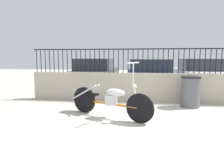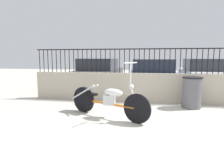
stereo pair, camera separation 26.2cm
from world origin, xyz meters
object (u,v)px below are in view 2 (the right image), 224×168
at_px(car_dark_grey, 100,73).
at_px(car_blue, 152,75).
at_px(car_white, 203,74).
at_px(motorcycle_orange, 104,100).
at_px(trash_bin, 192,92).

relative_size(car_dark_grey, car_blue, 0.99).
relative_size(car_dark_grey, car_white, 1.11).
relative_size(motorcycle_orange, car_white, 0.53).
bearing_deg(car_dark_grey, car_white, -88.39).
relative_size(motorcycle_orange, trash_bin, 2.36).
distance_m(motorcycle_orange, trash_bin, 2.66).
bearing_deg(car_white, car_blue, 103.65).
bearing_deg(motorcycle_orange, car_blue, 100.78).
height_order(trash_bin, car_dark_grey, car_dark_grey).
bearing_deg(car_white, trash_bin, 162.88).
xyz_separation_m(motorcycle_orange, car_blue, (1.19, 4.45, 0.27)).
height_order(trash_bin, car_blue, car_blue).
height_order(motorcycle_orange, trash_bin, motorcycle_orange).
height_order(motorcycle_orange, car_white, car_white).
height_order(trash_bin, car_white, car_white).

